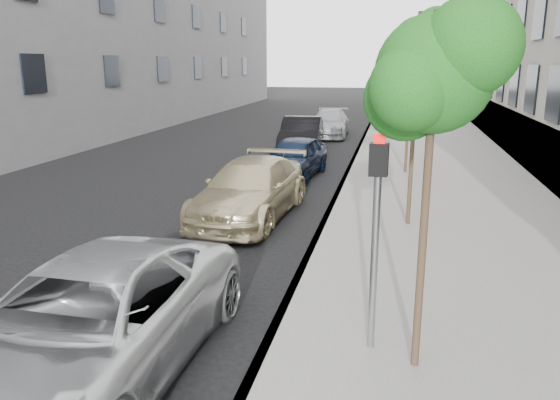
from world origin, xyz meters
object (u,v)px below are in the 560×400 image
(tree_near, at_px, (437,74))
(suv, at_px, (250,189))
(signal_pole, at_px, (376,218))
(sedan_rear, at_px, (329,123))
(tree_mid, at_px, (420,44))
(sedan_black, at_px, (302,135))
(sedan_blue, at_px, (294,157))
(tree_far, at_px, (413,50))
(minivan, at_px, (89,323))

(tree_near, distance_m, suv, 8.43)
(tree_near, xyz_separation_m, signal_pole, (-0.62, 0.36, -1.84))
(sedan_rear, bearing_deg, signal_pole, -82.88)
(tree_mid, relative_size, sedan_black, 1.05)
(signal_pole, bearing_deg, sedan_black, 106.65)
(suv, relative_size, sedan_blue, 1.23)
(tree_far, relative_size, minivan, 0.92)
(suv, distance_m, sedan_rear, 16.15)
(tree_mid, relative_size, signal_pole, 1.69)
(signal_pole, height_order, sedan_blue, signal_pole)
(sedan_blue, bearing_deg, sedan_black, 102.70)
(minivan, xyz_separation_m, sedan_rear, (0.13, 23.83, -0.06))
(tree_mid, relative_size, tree_far, 0.99)
(tree_far, bearing_deg, signal_pole, -92.79)
(signal_pole, xyz_separation_m, sedan_black, (-3.89, 16.77, -1.21))
(tree_far, height_order, sedan_blue, tree_far)
(tree_far, height_order, signal_pole, tree_far)
(tree_near, bearing_deg, suv, 121.05)
(suv, bearing_deg, tree_near, -54.68)
(tree_far, xyz_separation_m, signal_pole, (-0.62, -12.64, -2.35))
(signal_pole, distance_m, sedan_blue, 12.11)
(tree_far, height_order, minivan, tree_far)
(minivan, distance_m, sedan_blue, 12.91)
(tree_mid, distance_m, sedan_rear, 17.23)
(tree_near, distance_m, sedan_rear, 23.42)
(tree_near, height_order, signal_pole, tree_near)
(sedan_rear, bearing_deg, sedan_blue, -90.79)
(tree_mid, xyz_separation_m, sedan_rear, (-3.96, 16.37, -3.64))
(tree_near, xyz_separation_m, tree_far, (-0.00, 13.00, 0.51))
(tree_near, xyz_separation_m, sedan_black, (-4.50, 17.13, -3.05))
(minivan, xyz_separation_m, sedan_black, (-0.40, 18.08, 0.02))
(tree_near, height_order, suv, tree_near)
(tree_near, bearing_deg, tree_mid, 90.00)
(sedan_blue, bearing_deg, minivan, -85.41)
(minivan, distance_m, suv, 7.67)
(tree_near, relative_size, tree_mid, 0.91)
(signal_pole, distance_m, sedan_black, 17.26)
(minivan, distance_m, sedan_rear, 23.83)
(sedan_rear, bearing_deg, sedan_black, -96.67)
(tree_mid, distance_m, sedan_black, 12.08)
(signal_pole, xyz_separation_m, suv, (-3.43, 6.36, -1.26))
(sedan_black, xyz_separation_m, sedan_rear, (0.54, 5.75, -0.08))
(tree_far, xyz_separation_m, sedan_black, (-4.50, 4.13, -3.56))
(minivan, xyz_separation_m, suv, (0.05, 7.67, -0.02))
(suv, bearing_deg, signal_pole, -57.40)
(signal_pole, xyz_separation_m, sedan_blue, (-3.24, 11.60, -1.29))
(sedan_blue, distance_m, sedan_black, 5.21)
(tree_near, distance_m, signal_pole, 1.98)
(tree_mid, bearing_deg, tree_near, -90.00)
(sedan_black, height_order, sedan_rear, sedan_black)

